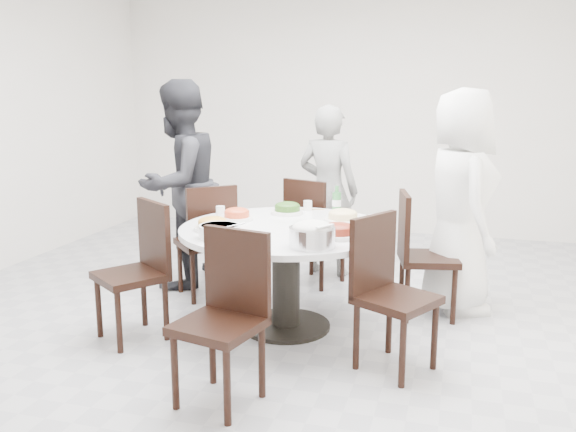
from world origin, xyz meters
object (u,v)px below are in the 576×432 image
(chair_ne, at_px, (428,256))
(chair_n, at_px, (317,231))
(dining_table, at_px, (286,278))
(diner_middle, at_px, (328,191))
(chair_se, at_px, (397,296))
(diner_left, at_px, (180,185))
(rice_bowl, at_px, (312,237))
(soup_bowl, at_px, (220,231))
(chair_sw, at_px, (130,273))
(diner_right, at_px, (460,202))
(beverage_bottle, at_px, (337,201))
(chair_nw, at_px, (205,240))
(chair_s, at_px, (218,322))

(chair_ne, height_order, chair_n, same)
(dining_table, relative_size, diner_middle, 0.96)
(chair_se, distance_m, diner_left, 2.36)
(rice_bowl, distance_m, soup_bowl, 0.64)
(chair_sw, xyz_separation_m, diner_right, (2.13, 1.24, 0.38))
(diner_left, bearing_deg, beverage_bottle, 95.54)
(chair_se, distance_m, diner_middle, 2.06)
(chair_se, bearing_deg, chair_sw, 119.94)
(chair_nw, xyz_separation_m, diner_middle, (0.84, 0.90, 0.31))
(chair_ne, relative_size, chair_sw, 1.00)
(chair_ne, relative_size, chair_n, 1.00)
(chair_ne, height_order, soup_bowl, chair_ne)
(chair_se, relative_size, diner_right, 0.55)
(rice_bowl, relative_size, beverage_bottle, 1.24)
(diner_middle, distance_m, beverage_bottle, 0.96)
(chair_s, relative_size, chair_se, 1.00)
(chair_se, height_order, beverage_bottle, beverage_bottle)
(chair_n, bearing_deg, diner_right, -174.63)
(dining_table, distance_m, chair_s, 1.15)
(chair_se, relative_size, beverage_bottle, 4.09)
(chair_n, relative_size, soup_bowl, 3.47)
(diner_left, bearing_deg, chair_se, 74.44)
(diner_right, height_order, diner_left, diner_left)
(rice_bowl, bearing_deg, dining_table, 122.55)
(diner_middle, xyz_separation_m, rice_bowl, (0.31, -1.89, 0.03))
(chair_sw, bearing_deg, diner_middle, 98.22)
(chair_s, relative_size, soup_bowl, 3.47)
(diner_middle, bearing_deg, chair_sw, 73.43)
(chair_nw, bearing_deg, soup_bowl, 75.80)
(chair_se, xyz_separation_m, diner_left, (-2.00, 1.17, 0.42))
(chair_sw, bearing_deg, rice_bowl, 35.32)
(dining_table, xyz_separation_m, diner_middle, (-0.01, 1.40, 0.41))
(rice_bowl, bearing_deg, chair_ne, 57.13)
(diner_right, bearing_deg, chair_nw, 77.19)
(chair_nw, xyz_separation_m, soup_bowl, (0.52, -0.92, 0.32))
(chair_ne, distance_m, diner_right, 0.49)
(chair_ne, xyz_separation_m, soup_bowl, (-1.29, -0.95, 0.32))
(diner_right, bearing_deg, chair_se, 144.70)
(dining_table, xyz_separation_m, chair_n, (-0.04, 1.08, 0.10))
(diner_middle, relative_size, diner_left, 0.88)
(beverage_bottle, bearing_deg, chair_se, -58.66)
(chair_ne, xyz_separation_m, chair_nw, (-1.81, -0.03, 0.00))
(chair_nw, relative_size, chair_sw, 1.00)
(diner_middle, bearing_deg, chair_n, 95.04)
(chair_nw, xyz_separation_m, rice_bowl, (1.15, -0.98, 0.34))
(soup_bowl, relative_size, beverage_bottle, 1.18)
(chair_nw, xyz_separation_m, diner_right, (2.01, 0.25, 0.38))
(chair_ne, relative_size, diner_middle, 0.61)
(soup_bowl, bearing_deg, diner_middle, 79.86)
(chair_ne, distance_m, diner_middle, 1.34)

